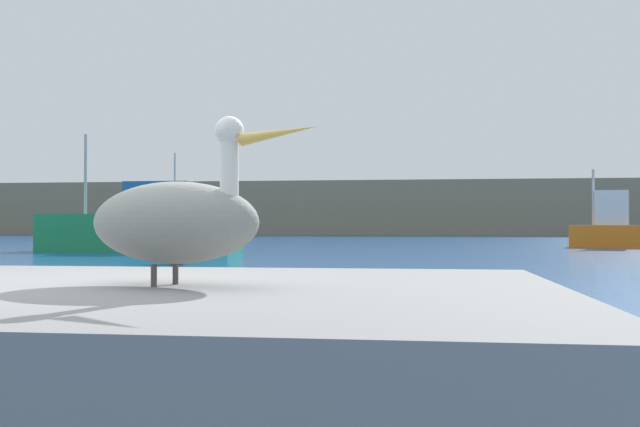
{
  "coord_description": "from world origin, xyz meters",
  "views": [
    {
      "loc": [
        2.02,
        -3.63,
        1.07
      ],
      "look_at": [
        -0.64,
        16.55,
        1.38
      ],
      "focal_mm": 39.45,
      "sensor_mm": 36.0,
      "label": 1
    }
  ],
  "objects_px": {
    "fishing_boat_orange": "(626,229)",
    "fishing_boat_white": "(145,226)",
    "pelican": "(175,220)",
    "mooring_buoy": "(177,251)",
    "fishing_boat_green": "(144,227)"
  },
  "relations": [
    {
      "from": "fishing_boat_orange",
      "to": "fishing_boat_white",
      "type": "xyz_separation_m",
      "value": [
        -27.2,
        11.07,
        0.13
      ]
    },
    {
      "from": "pelican",
      "to": "mooring_buoy",
      "type": "height_order",
      "value": "pelican"
    },
    {
      "from": "pelican",
      "to": "fishing_boat_orange",
      "type": "xyz_separation_m",
      "value": [
        10.83,
        30.11,
        -0.25
      ]
    },
    {
      "from": "mooring_buoy",
      "to": "fishing_boat_orange",
      "type": "bearing_deg",
      "value": 43.82
    },
    {
      "from": "fishing_boat_green",
      "to": "fishing_boat_white",
      "type": "bearing_deg",
      "value": -68.58
    },
    {
      "from": "fishing_boat_green",
      "to": "mooring_buoy",
      "type": "bearing_deg",
      "value": 116.82
    },
    {
      "from": "fishing_boat_white",
      "to": "mooring_buoy",
      "type": "height_order",
      "value": "fishing_boat_white"
    },
    {
      "from": "fishing_boat_orange",
      "to": "mooring_buoy",
      "type": "bearing_deg",
      "value": 57.26
    },
    {
      "from": "fishing_boat_white",
      "to": "mooring_buoy",
      "type": "bearing_deg",
      "value": -48.64
    },
    {
      "from": "fishing_boat_green",
      "to": "fishing_boat_orange",
      "type": "relative_size",
      "value": 1.4
    },
    {
      "from": "fishing_boat_orange",
      "to": "fishing_boat_green",
      "type": "bearing_deg",
      "value": 31.92
    },
    {
      "from": "pelican",
      "to": "fishing_boat_green",
      "type": "xyz_separation_m",
      "value": [
        -9.4,
        23.35,
        -0.12
      ]
    },
    {
      "from": "fishing_boat_green",
      "to": "mooring_buoy",
      "type": "xyz_separation_m",
      "value": [
        4.3,
        -8.52,
        -0.61
      ]
    },
    {
      "from": "fishing_boat_green",
      "to": "pelican",
      "type": "bearing_deg",
      "value": 111.98
    },
    {
      "from": "mooring_buoy",
      "to": "pelican",
      "type": "bearing_deg",
      "value": -71.02
    }
  ]
}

